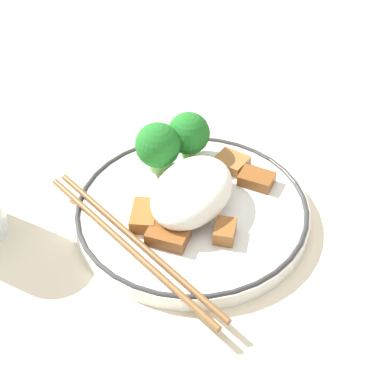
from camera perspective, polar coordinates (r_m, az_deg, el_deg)
ground_plane at (r=0.62m, az=0.00°, el=-2.40°), size 3.00×3.00×0.00m
plate at (r=0.62m, az=0.00°, el=-1.78°), size 0.23×0.23×0.02m
rice_mound at (r=0.60m, az=0.15°, el=-0.17°), size 0.10×0.07×0.04m
broccoli_back_left at (r=0.66m, az=-0.30°, el=5.19°), size 0.04×0.04×0.05m
broccoli_back_center at (r=0.64m, az=-3.05°, el=4.11°), size 0.05×0.05×0.05m
meat_near_front at (r=0.66m, az=3.51°, el=2.69°), size 0.03×0.04×0.01m
meat_near_left at (r=0.58m, az=-1.74°, el=-4.08°), size 0.03×0.04×0.01m
meat_near_right at (r=0.58m, az=2.93°, el=-3.52°), size 0.03×0.02×0.01m
meat_near_back at (r=0.64m, az=5.76°, el=1.16°), size 0.02×0.03×0.01m
meat_on_rice_edge at (r=0.60m, az=-4.26°, el=-2.12°), size 0.04×0.04×0.01m
chopsticks at (r=0.58m, az=-5.32°, el=-4.62°), size 0.11×0.23×0.01m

